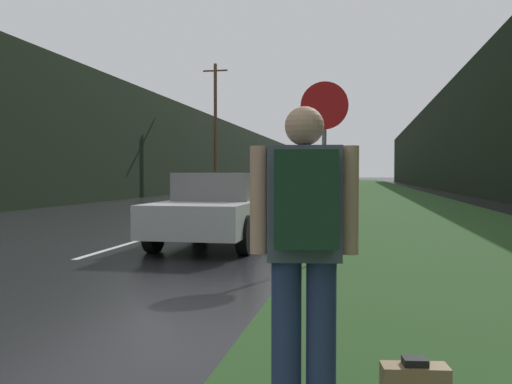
% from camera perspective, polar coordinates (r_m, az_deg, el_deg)
% --- Properties ---
extents(grass_verge, '(6.00, 240.00, 0.02)m').
position_cam_1_polar(grass_verge, '(40.68, 13.82, -0.18)').
color(grass_verge, '#26471E').
rests_on(grass_verge, ground_plane).
extents(lane_stripe_b, '(0.12, 3.00, 0.01)m').
position_cam_1_polar(lane_stripe_b, '(10.71, -14.63, -5.68)').
color(lane_stripe_b, silver).
rests_on(lane_stripe_b, ground_plane).
extents(lane_stripe_c, '(0.12, 3.00, 0.01)m').
position_cam_1_polar(lane_stripe_c, '(17.25, -4.51, -2.80)').
color(lane_stripe_c, silver).
rests_on(lane_stripe_c, ground_plane).
extents(lane_stripe_d, '(0.12, 3.00, 0.01)m').
position_cam_1_polar(lane_stripe_d, '(24.05, -0.04, -1.49)').
color(lane_stripe_d, silver).
rests_on(lane_stripe_d, ground_plane).
extents(lane_stripe_e, '(0.12, 3.00, 0.01)m').
position_cam_1_polar(lane_stripe_e, '(30.94, 2.44, -0.75)').
color(lane_stripe_e, silver).
rests_on(lane_stripe_e, ground_plane).
extents(treeline_far_side, '(2.00, 140.00, 6.74)m').
position_cam_1_polar(treeline_far_side, '(52.60, -4.68, 3.97)').
color(treeline_far_side, black).
rests_on(treeline_far_side, ground_plane).
extents(treeline_near_side, '(2.00, 140.00, 8.99)m').
position_cam_1_polar(treeline_near_side, '(51.33, 20.04, 5.17)').
color(treeline_near_side, black).
rests_on(treeline_near_side, ground_plane).
extents(utility_pole_far, '(1.80, 0.24, 9.40)m').
position_cam_1_polar(utility_pole_far, '(39.51, -4.29, 6.81)').
color(utility_pole_far, '#4C3823').
rests_on(utility_pole_far, ground_plane).
extents(stop_sign, '(0.75, 0.07, 2.85)m').
position_cam_1_polar(stop_sign, '(8.56, 7.19, 4.50)').
color(stop_sign, slate).
rests_on(stop_sign, ground_plane).
extents(hitchhiker_with_backpack, '(0.61, 0.46, 1.77)m').
position_cam_1_polar(hitchhiker_with_backpack, '(3.07, 5.10, -5.10)').
color(hitchhiker_with_backpack, navy).
rests_on(hitchhiker_with_backpack, ground_plane).
extents(car_passing_near, '(1.87, 4.60, 1.43)m').
position_cam_1_polar(car_passing_near, '(10.97, -3.82, -1.65)').
color(car_passing_near, '#BCBCBC').
rests_on(car_passing_near, ground_plane).
extents(car_passing_far, '(1.82, 4.62, 1.43)m').
position_cam_1_polar(car_passing_far, '(40.35, 7.03, 0.86)').
color(car_passing_far, '#4C514C').
rests_on(car_passing_far, ground_plane).
extents(car_oncoming, '(2.05, 4.03, 1.41)m').
position_cam_1_polar(car_oncoming, '(47.63, 3.28, 1.00)').
color(car_oncoming, maroon).
rests_on(car_oncoming, ground_plane).
extents(delivery_truck, '(2.49, 7.74, 3.57)m').
position_cam_1_polar(delivery_truck, '(83.65, 6.62, 2.13)').
color(delivery_truck, gray).
rests_on(delivery_truck, ground_plane).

